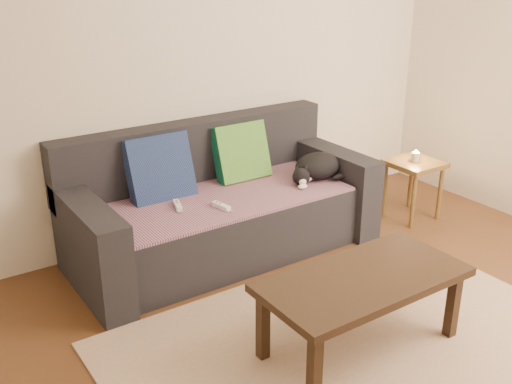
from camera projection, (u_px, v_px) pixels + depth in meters
ground at (379, 365)px, 3.06m from camera, size 4.50×4.50×0.00m
back_wall at (185, 57)px, 4.12m from camera, size 4.50×0.04×2.60m
sofa at (220, 209)px, 4.16m from camera, size 2.10×0.94×0.87m
throw_blanket at (227, 197)px, 4.04m from camera, size 1.66×0.74×0.02m
cushion_navy at (160, 169)px, 3.98m from camera, size 0.44×0.24×0.45m
cushion_green at (241, 152)px, 4.32m from camera, size 0.41×0.22×0.42m
cat at (317, 167)px, 4.31m from camera, size 0.49×0.38×0.19m
wii_remote_a at (178, 205)px, 3.85m from camera, size 0.08×0.15×0.03m
wii_remote_b at (221, 206)px, 3.84m from camera, size 0.06×0.15×0.03m
side_table at (414, 171)px, 4.65m from camera, size 0.38×0.38×0.47m
candle at (415, 157)px, 4.61m from camera, size 0.06×0.06×0.09m
rug at (359, 350)px, 3.18m from camera, size 2.50×1.80×0.01m
coffee_table at (363, 285)px, 3.07m from camera, size 1.09×0.54×0.44m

